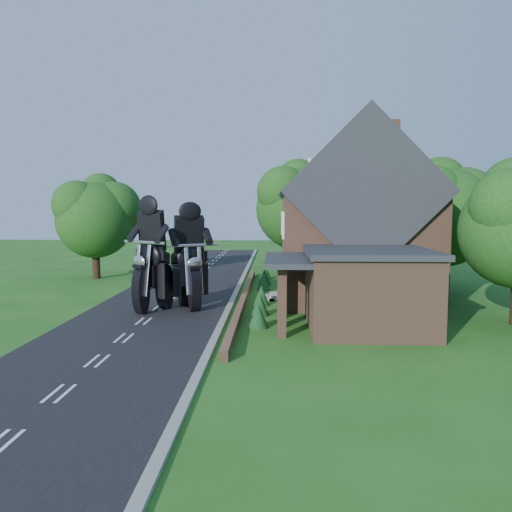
{
  "coord_description": "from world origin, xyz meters",
  "views": [
    {
      "loc": [
        6.01,
        -22.27,
        5.15
      ],
      "look_at": [
        5.07,
        2.56,
        2.8
      ],
      "focal_mm": 35.0,
      "sensor_mm": 36.0,
      "label": 1
    }
  ],
  "objects_px": {
    "house": "(355,223)",
    "motorcycle_lead": "(190,293)",
    "motorcycle_follow": "(153,295)",
    "garden_wall": "(244,298)",
    "annex": "(364,287)"
  },
  "relations": [
    {
      "from": "garden_wall",
      "to": "house",
      "type": "relative_size",
      "value": 2.15
    },
    {
      "from": "house",
      "to": "motorcycle_lead",
      "type": "height_order",
      "value": "house"
    },
    {
      "from": "house",
      "to": "motorcycle_follow",
      "type": "bearing_deg",
      "value": -160.15
    },
    {
      "from": "annex",
      "to": "motorcycle_follow",
      "type": "xyz_separation_m",
      "value": [
        -9.95,
        2.98,
        -0.9
      ]
    },
    {
      "from": "house",
      "to": "motorcycle_follow",
      "type": "height_order",
      "value": "house"
    },
    {
      "from": "garden_wall",
      "to": "motorcycle_follow",
      "type": "distance_m",
      "value": 5.25
    },
    {
      "from": "annex",
      "to": "motorcycle_lead",
      "type": "relative_size",
      "value": 3.98
    },
    {
      "from": "motorcycle_lead",
      "to": "motorcycle_follow",
      "type": "distance_m",
      "value": 1.88
    },
    {
      "from": "garden_wall",
      "to": "annex",
      "type": "distance_m",
      "value": 8.19
    },
    {
      "from": "house",
      "to": "motorcycle_lead",
      "type": "bearing_deg",
      "value": -160.76
    },
    {
      "from": "garden_wall",
      "to": "motorcycle_lead",
      "type": "bearing_deg",
      "value": -141.82
    },
    {
      "from": "motorcycle_follow",
      "to": "garden_wall",
      "type": "bearing_deg",
      "value": -115.21
    },
    {
      "from": "garden_wall",
      "to": "annex",
      "type": "height_order",
      "value": "annex"
    },
    {
      "from": "annex",
      "to": "motorcycle_follow",
      "type": "height_order",
      "value": "annex"
    },
    {
      "from": "annex",
      "to": "garden_wall",
      "type": "bearing_deg",
      "value": 133.84
    }
  ]
}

